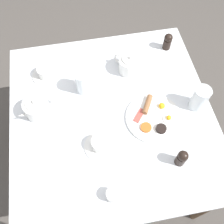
{
  "coord_description": "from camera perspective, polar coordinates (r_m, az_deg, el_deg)",
  "views": [
    {
      "loc": [
        -0.12,
        -0.64,
        1.89
      ],
      "look_at": [
        0.0,
        0.0,
        0.74
      ],
      "focal_mm": 42.0,
      "sensor_mm": 36.0,
      "label": 1
    }
  ],
  "objects": [
    {
      "name": "teacup_with_saucer_left",
      "position": [
        1.24,
        -2.48,
        -7.0
      ],
      "size": [
        0.16,
        0.16,
        0.06
      ],
      "color": "white",
      "rests_on": "table"
    },
    {
      "name": "table",
      "position": [
        1.4,
        0.0,
        -1.7
      ],
      "size": [
        1.03,
        1.07,
        0.72
      ],
      "color": "silver",
      "rests_on": "ground_plane"
    },
    {
      "name": "teacup_with_saucer_right",
      "position": [
        1.5,
        -14.24,
        8.36
      ],
      "size": [
        0.16,
        0.16,
        0.06
      ],
      "color": "white",
      "rests_on": "table"
    },
    {
      "name": "pepper_grinder",
      "position": [
        1.6,
        12.02,
        14.84
      ],
      "size": [
        0.05,
        0.05,
        0.11
      ],
      "color": "black",
      "rests_on": "table"
    },
    {
      "name": "teapot_far",
      "position": [
        1.47,
        3.88,
        10.33
      ],
      "size": [
        0.16,
        0.15,
        0.11
      ],
      "rotation": [
        0.0,
        0.0,
        5.52
      ],
      "color": "white",
      "rests_on": "table"
    },
    {
      "name": "breakfast_plate",
      "position": [
        1.34,
        9.1,
        -1.06
      ],
      "size": [
        0.28,
        0.28,
        0.04
      ],
      "color": "white",
      "rests_on": "table"
    },
    {
      "name": "teapot_near",
      "position": [
        1.36,
        -16.04,
        0.91
      ],
      "size": [
        0.19,
        0.12,
        0.11
      ],
      "rotation": [
        0.0,
        0.0,
        3.59
      ],
      "color": "white",
      "rests_on": "table"
    },
    {
      "name": "water_glass_short",
      "position": [
        1.38,
        18.57,
        2.84
      ],
      "size": [
        0.08,
        0.08,
        0.14
      ],
      "color": "white",
      "rests_on": "table"
    },
    {
      "name": "fork_spare",
      "position": [
        1.28,
        -15.6,
        -11.08
      ],
      "size": [
        0.16,
        0.07,
        0.0
      ],
      "rotation": [
        0.0,
        0.0,
        4.33
      ],
      "color": "silver",
      "rests_on": "table"
    },
    {
      "name": "spoon_for_tea",
      "position": [
        1.33,
        18.27,
        -7.15
      ],
      "size": [
        0.14,
        0.06,
        0.0
      ],
      "rotation": [
        0.0,
        0.0,
        5.06
      ],
      "color": "silver",
      "rests_on": "table"
    },
    {
      "name": "ground_plane",
      "position": [
        2.0,
        0.0,
        -10.45
      ],
      "size": [
        8.0,
        8.0,
        0.0
      ],
      "primitive_type": "plane",
      "color": "#4C4742"
    },
    {
      "name": "knife_by_plate",
      "position": [
        1.22,
        9.52,
        -15.57
      ],
      "size": [
        0.21,
        0.12,
        0.0
      ],
      "rotation": [
        0.0,
        0.0,
        5.22
      ],
      "color": "silver",
      "rests_on": "table"
    },
    {
      "name": "fork_by_plate",
      "position": [
        1.21,
        -11.5,
        -19.78
      ],
      "size": [
        0.04,
        0.19,
        0.0
      ],
      "rotation": [
        0.0,
        0.0,
        0.14
      ],
      "color": "silver",
      "rests_on": "table"
    },
    {
      "name": "salt_grinder",
      "position": [
        1.23,
        14.94,
        -9.64
      ],
      "size": [
        0.05,
        0.05,
        0.11
      ],
      "color": "black",
      "rests_on": "table"
    },
    {
      "name": "creamer_jug",
      "position": [
        1.17,
        0.27,
        -17.62
      ],
      "size": [
        0.08,
        0.06,
        0.05
      ],
      "color": "white",
      "rests_on": "table"
    },
    {
      "name": "water_glass_tall",
      "position": [
        1.37,
        -6.2,
        6.5
      ],
      "size": [
        0.08,
        0.08,
        0.14
      ],
      "color": "white",
      "rests_on": "table"
    },
    {
      "name": "napkin_folded",
      "position": [
        1.56,
        -4.51,
        11.8
      ],
      "size": [
        0.14,
        0.17,
        0.01
      ],
      "rotation": [
        0.0,
        0.0,
        4.27
      ],
      "color": "white",
      "rests_on": "table"
    }
  ]
}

